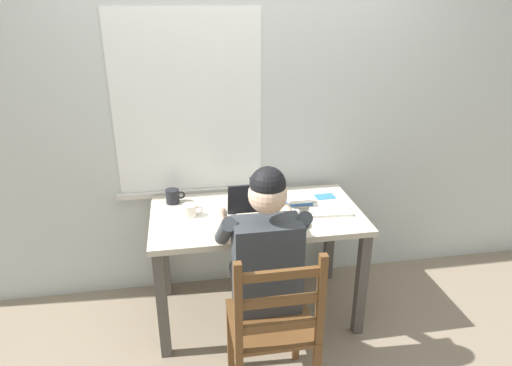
% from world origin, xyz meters
% --- Properties ---
extents(ground_plane, '(8.00, 8.00, 0.00)m').
position_xyz_m(ground_plane, '(0.00, 0.00, 0.00)').
color(ground_plane, gray).
extents(back_wall, '(6.00, 0.08, 2.60)m').
position_xyz_m(back_wall, '(-0.01, 0.43, 1.30)').
color(back_wall, beige).
rests_on(back_wall, ground).
extents(desk, '(1.29, 0.71, 0.74)m').
position_xyz_m(desk, '(0.00, 0.00, 0.63)').
color(desk, '#BCB29E').
rests_on(desk, ground).
extents(seated_person, '(0.50, 0.60, 1.24)m').
position_xyz_m(seated_person, '(-0.04, -0.43, 0.68)').
color(seated_person, '#33383D').
rests_on(seated_person, ground).
extents(wooden_chair, '(0.42, 0.42, 0.94)m').
position_xyz_m(wooden_chair, '(-0.04, -0.71, 0.46)').
color(wooden_chair, brown).
rests_on(wooden_chair, ground).
extents(laptop, '(0.33, 0.30, 0.23)m').
position_xyz_m(laptop, '(-0.02, -0.14, 0.79)').
color(laptop, '#232328').
rests_on(laptop, desk).
extents(computer_mouse, '(0.06, 0.10, 0.03)m').
position_xyz_m(computer_mouse, '(0.24, -0.21, 0.76)').
color(computer_mouse, black).
rests_on(computer_mouse, desk).
extents(coffee_mug_white, '(0.12, 0.09, 0.09)m').
position_xyz_m(coffee_mug_white, '(-0.40, -0.00, 0.78)').
color(coffee_mug_white, silver).
rests_on(coffee_mug_white, desk).
extents(coffee_mug_dark, '(0.12, 0.09, 0.09)m').
position_xyz_m(coffee_mug_dark, '(-0.50, 0.23, 0.79)').
color(coffee_mug_dark, black).
rests_on(coffee_mug_dark, desk).
extents(book_stack_main, '(0.19, 0.14, 0.07)m').
position_xyz_m(book_stack_main, '(0.27, 0.05, 0.78)').
color(book_stack_main, gray).
rests_on(book_stack_main, desk).
extents(paper_pile_near_laptop, '(0.27, 0.17, 0.01)m').
position_xyz_m(paper_pile_near_laptop, '(0.13, -0.01, 0.75)').
color(paper_pile_near_laptop, white).
rests_on(paper_pile_near_laptop, desk).
extents(paper_pile_back_corner, '(0.29, 0.25, 0.01)m').
position_xyz_m(paper_pile_back_corner, '(-0.27, -0.05, 0.75)').
color(paper_pile_back_corner, white).
rests_on(paper_pile_back_corner, desk).
extents(paper_pile_side, '(0.26, 0.19, 0.02)m').
position_xyz_m(paper_pile_side, '(0.45, -0.06, 0.75)').
color(paper_pile_side, white).
rests_on(paper_pile_side, desk).
extents(landscape_photo_print, '(0.14, 0.10, 0.00)m').
position_xyz_m(landscape_photo_print, '(0.49, 0.16, 0.74)').
color(landscape_photo_print, teal).
rests_on(landscape_photo_print, desk).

